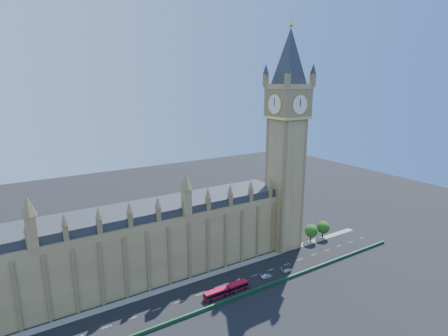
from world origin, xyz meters
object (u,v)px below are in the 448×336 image
red_bus (226,290)px  car_silver (266,276)px  car_grey (237,289)px  car_white (287,270)px

red_bus → car_silver: 18.71m
car_grey → car_silver: size_ratio=0.92×
car_grey → car_white: size_ratio=0.87×
red_bus → car_white: 28.40m
car_silver → car_white: size_ratio=0.95×
car_grey → car_white: (24.14, 0.45, -0.02)m
red_bus → car_grey: 4.36m
red_bus → car_silver: (18.67, 0.93, -0.86)m
car_silver → car_white: (9.71, -0.94, -0.05)m
red_bus → car_white: red_bus is taller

